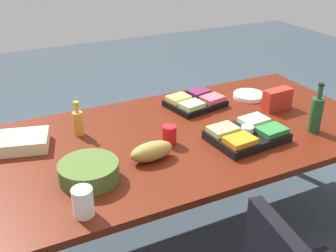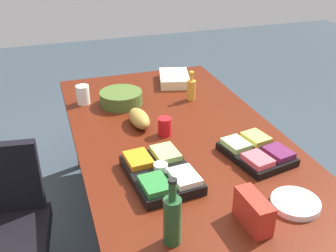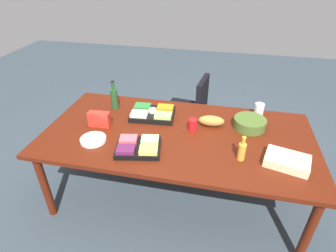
# 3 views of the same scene
# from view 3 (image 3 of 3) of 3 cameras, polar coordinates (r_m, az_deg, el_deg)

# --- Properties ---
(ground_plane) EXTENTS (10.00, 10.00, 0.00)m
(ground_plane) POSITION_cam_3_polar(r_m,az_deg,el_deg) (2.94, 1.69, -13.80)
(ground_plane) COLOR #333E47
(conference_table) EXTENTS (2.40, 1.20, 0.76)m
(conference_table) POSITION_cam_3_polar(r_m,az_deg,el_deg) (2.48, 1.95, -2.62)
(conference_table) COLOR #4E1709
(conference_table) RESTS_ON ground
(office_chair) EXTENTS (0.56, 0.56, 0.87)m
(office_chair) POSITION_cam_3_polar(r_m,az_deg,el_deg) (3.55, 4.20, 2.11)
(office_chair) COLOR gray
(office_chair) RESTS_ON ground
(wine_bottle) EXTENTS (0.08, 0.08, 0.30)m
(wine_bottle) POSITION_cam_3_polar(r_m,az_deg,el_deg) (2.84, -11.20, 5.78)
(wine_bottle) COLOR #1E4924
(wine_bottle) RESTS_ON conference_table
(paper_plate_stack) EXTENTS (0.27, 0.27, 0.03)m
(paper_plate_stack) POSITION_cam_3_polar(r_m,az_deg,el_deg) (2.42, -15.42, -2.76)
(paper_plate_stack) COLOR white
(paper_plate_stack) RESTS_ON conference_table
(bread_loaf) EXTENTS (0.25, 0.13, 0.10)m
(bread_loaf) POSITION_cam_3_polar(r_m,az_deg,el_deg) (2.56, 9.09, 1.08)
(bread_loaf) COLOR olive
(bread_loaf) RESTS_ON conference_table
(veggie_tray) EXTENTS (0.44, 0.33, 0.09)m
(veggie_tray) POSITION_cam_3_polar(r_m,az_deg,el_deg) (2.68, -3.25, 2.67)
(veggie_tray) COLOR black
(veggie_tray) RESTS_ON conference_table
(sheet_cake) EXTENTS (0.37, 0.29, 0.07)m
(sheet_cake) POSITION_cam_3_polar(r_m,az_deg,el_deg) (2.26, 23.72, -6.72)
(sheet_cake) COLOR beige
(sheet_cake) RESTS_ON conference_table
(mayo_jar) EXTENTS (0.10, 0.10, 0.13)m
(mayo_jar) POSITION_cam_3_polar(r_m,az_deg,el_deg) (2.82, 18.56, 3.24)
(mayo_jar) COLOR white
(mayo_jar) RESTS_ON conference_table
(dressing_bottle) EXTENTS (0.06, 0.06, 0.21)m
(dressing_bottle) POSITION_cam_3_polar(r_m,az_deg,el_deg) (2.17, 15.25, -5.07)
(dressing_bottle) COLOR gold
(dressing_bottle) RESTS_ON conference_table
(red_solo_cup) EXTENTS (0.08, 0.08, 0.11)m
(red_solo_cup) POSITION_cam_3_polar(r_m,az_deg,el_deg) (2.47, 5.20, 0.25)
(red_solo_cup) COLOR red
(red_solo_cup) RESTS_ON conference_table
(fruit_platter) EXTENTS (0.41, 0.34, 0.07)m
(fruit_platter) POSITION_cam_3_polar(r_m,az_deg,el_deg) (2.23, -6.25, -4.35)
(fruit_platter) COLOR black
(fruit_platter) RESTS_ON conference_table
(salad_bowl) EXTENTS (0.30, 0.30, 0.09)m
(salad_bowl) POSITION_cam_3_polar(r_m,az_deg,el_deg) (2.60, 16.76, 0.55)
(salad_bowl) COLOR #435C25
(salad_bowl) RESTS_ON conference_table
(chip_bag_red) EXTENTS (0.20, 0.09, 0.14)m
(chip_bag_red) POSITION_cam_3_polar(r_m,az_deg,el_deg) (2.59, -14.20, 1.40)
(chip_bag_red) COLOR red
(chip_bag_red) RESTS_ON conference_table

